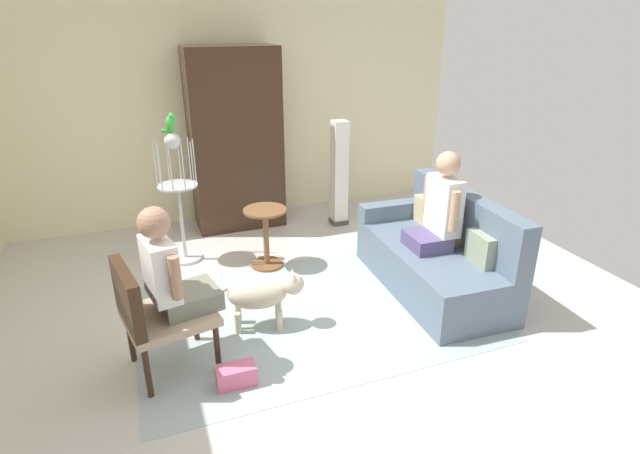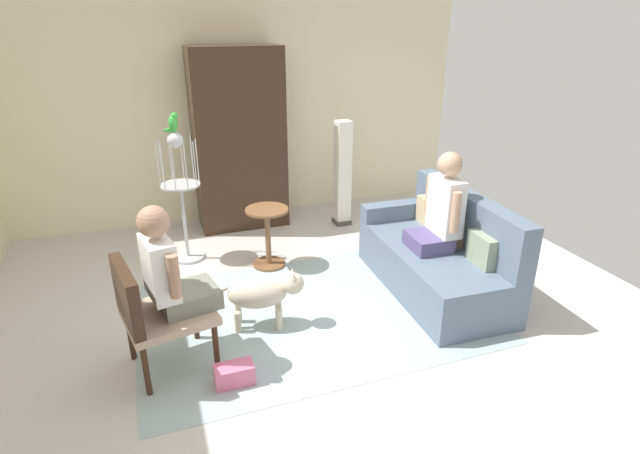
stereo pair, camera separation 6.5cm
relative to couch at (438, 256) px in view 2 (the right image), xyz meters
The scene contains 14 objects.
ground_plane 1.47m from the couch, behind, with size 6.61×6.61×0.00m, color beige.
back_wall 3.26m from the couch, 117.82° to the left, with size 6.10×0.12×2.85m, color beige.
area_rug 1.35m from the couch, behind, with size 3.03×2.07×0.01m, color #9EB2B7.
couch is the anchor object (origin of this frame).
armchair 2.69m from the couch, behind, with size 0.72×0.69×0.90m.
person_on_couch 0.50m from the couch, 147.85° to the right, with size 0.44×0.54×0.92m.
person_on_armchair 2.57m from the couch, behind, with size 0.54×0.51×0.83m.
round_end_table 1.76m from the couch, 144.84° to the left, with size 0.45×0.45×0.65m.
dog 1.76m from the couch, behind, with size 0.80×0.36×0.52m.
bird_cage_stand 2.72m from the couch, 146.39° to the left, with size 0.41×0.41×1.41m.
parrot 2.93m from the couch, 146.42° to the left, with size 0.17×0.10×0.20m.
column_lamp 1.90m from the couch, 97.82° to the left, with size 0.20×0.20×1.33m.
armoire_cabinet 2.83m from the couch, 122.09° to the left, with size 1.07×0.56×2.18m, color #382316.
handbag 2.29m from the couch, 160.86° to the right, with size 0.28×0.15×0.16m, color #D8668C.
Camera 2 is at (-1.12, -3.73, 2.47)m, focal length 28.23 mm.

